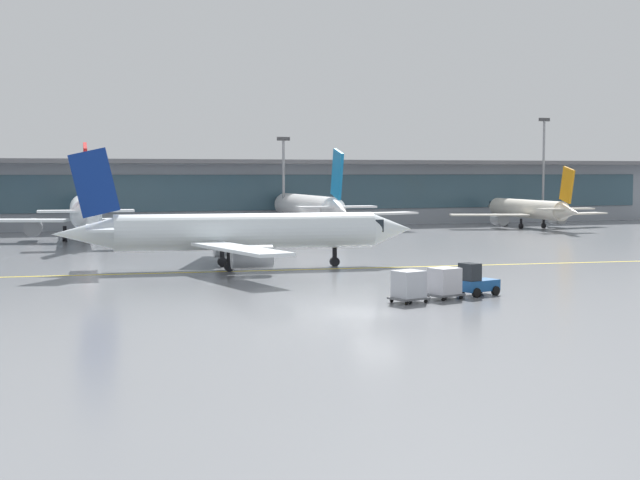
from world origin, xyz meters
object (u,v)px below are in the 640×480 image
at_px(apron_light_mast_3, 544,166).
at_px(cargo_dolly_trailing, 409,285).
at_px(gate_airplane_2, 308,208).
at_px(taxiing_regional_jet, 242,233).
at_px(cargo_dolly_lead, 445,282).
at_px(gate_airplane_1, 84,212).
at_px(baggage_tug, 476,282).
at_px(gate_airplane_3, 528,209).
at_px(apron_light_mast_2, 284,178).

bearing_deg(apron_light_mast_3, cargo_dolly_trailing, -127.47).
height_order(gate_airplane_2, taxiing_regional_jet, gate_airplane_2).
distance_m(gate_airplane_2, cargo_dolly_lead, 64.68).
height_order(gate_airplane_1, cargo_dolly_trailing, gate_airplane_1).
bearing_deg(gate_airplane_2, baggage_tug, 174.14).
bearing_deg(apron_light_mast_3, cargo_dolly_lead, -126.36).
xyz_separation_m(gate_airplane_2, cargo_dolly_lead, (-12.43, -63.44, -2.14)).
height_order(taxiing_regional_jet, baggage_tug, taxiing_regional_jet).
relative_size(gate_airplane_3, apron_light_mast_2, 2.06).
bearing_deg(baggage_tug, gate_airplane_2, 64.69).
xyz_separation_m(gate_airplane_2, baggage_tug, (-9.84, -62.68, -2.30)).
xyz_separation_m(baggage_tug, apron_light_mast_3, (50.61, 71.50, 7.82)).
height_order(taxiing_regional_jet, cargo_dolly_trailing, taxiing_regional_jet).
distance_m(baggage_tug, apron_light_mast_2, 71.83).
distance_m(gate_airplane_3, baggage_tug, 75.65).
xyz_separation_m(cargo_dolly_lead, apron_light_mast_3, (53.21, 72.27, 7.66)).
bearing_deg(cargo_dolly_trailing, baggage_tug, -0.00).
xyz_separation_m(gate_airplane_2, apron_light_mast_2, (-0.75, 8.31, 3.81)).
xyz_separation_m(cargo_dolly_trailing, apron_light_mast_2, (14.49, 72.58, 5.94)).
xyz_separation_m(gate_airplane_2, cargo_dolly_trailing, (-15.24, -64.27, -2.14)).
height_order(gate_airplane_3, taxiing_regional_jet, taxiing_regional_jet).
distance_m(gate_airplane_1, gate_airplane_3, 61.46).
xyz_separation_m(gate_airplane_1, apron_light_mast_3, (69.39, 12.98, 5.44)).
height_order(cargo_dolly_lead, apron_light_mast_3, apron_light_mast_3).
xyz_separation_m(gate_airplane_2, taxiing_regional_jet, (-19.61, -41.38, -0.25)).
distance_m(taxiing_regional_jet, apron_light_mast_3, 78.74).
relative_size(taxiing_regional_jet, cargo_dolly_lead, 11.99).
relative_size(apron_light_mast_2, apron_light_mast_3, 0.79).
relative_size(baggage_tug, apron_light_mast_3, 0.18).
bearing_deg(gate_airplane_3, baggage_tug, 149.31).
bearing_deg(cargo_dolly_lead, gate_airplane_2, 62.52).
distance_m(cargo_dolly_trailing, apron_light_mast_3, 92.41).
bearing_deg(gate_airplane_3, gate_airplane_2, 93.28).
xyz_separation_m(gate_airplane_2, gate_airplane_3, (32.70, -0.15, -0.60)).
bearing_deg(gate_airplane_2, apron_light_mast_3, -74.73).
xyz_separation_m(gate_airplane_1, apron_light_mast_2, (27.86, 12.47, 3.73)).
height_order(gate_airplane_1, baggage_tug, gate_airplane_1).
distance_m(cargo_dolly_lead, apron_light_mast_2, 72.94).
bearing_deg(apron_light_mast_2, taxiing_regional_jet, -110.78).
xyz_separation_m(gate_airplane_3, baggage_tug, (-42.54, -62.53, -1.70)).
relative_size(gate_airplane_2, apron_light_mast_3, 2.00).
relative_size(cargo_dolly_trailing, apron_light_mast_3, 0.15).
bearing_deg(apron_light_mast_3, baggage_tug, -125.29).
bearing_deg(taxiing_regional_jet, baggage_tug, -59.81).
relative_size(cargo_dolly_lead, apron_light_mast_3, 0.15).
xyz_separation_m(gate_airplane_1, cargo_dolly_lead, (16.19, -59.28, -2.22)).
bearing_deg(cargo_dolly_lead, baggage_tug, 0.00).
bearing_deg(baggage_tug, gate_airplane_3, 39.38).
distance_m(cargo_dolly_lead, apron_light_mast_3, 90.07).
relative_size(gate_airplane_2, gate_airplane_3, 1.23).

